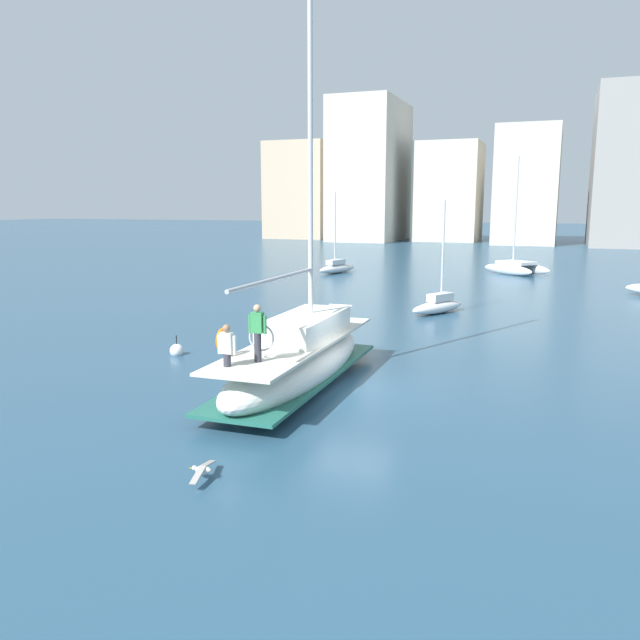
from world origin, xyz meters
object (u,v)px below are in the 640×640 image
at_px(main_sailboat, 298,358).
at_px(seagull, 202,470).
at_px(moored_sloop_near, 516,266).
at_px(moored_cutter_left, 438,305).
at_px(mooring_buoy, 177,351).
at_px(moored_sloop_far, 337,267).

distance_m(main_sailboat, seagull, 7.27).
relative_size(moored_sloop_near, moored_cutter_left, 1.63).
distance_m(main_sailboat, moored_cutter_left, 15.46).
bearing_deg(mooring_buoy, seagull, -54.22).
distance_m(seagull, mooring_buoy, 11.66).
bearing_deg(moored_cutter_left, main_sailboat, -96.05).
bearing_deg(moored_sloop_far, moored_sloop_near, 17.92).
height_order(moored_sloop_far, mooring_buoy, moored_sloop_far).
height_order(seagull, mooring_buoy, mooring_buoy).
height_order(main_sailboat, seagull, main_sailboat).
bearing_deg(moored_sloop_near, moored_sloop_far, -162.08).
xyz_separation_m(main_sailboat, moored_sloop_far, (-10.04, 32.63, -0.41)).
distance_m(moored_sloop_near, mooring_buoy, 36.41).
bearing_deg(moored_sloop_far, mooring_buoy, -82.40).
bearing_deg(main_sailboat, moored_sloop_far, 107.10).
height_order(moored_sloop_near, mooring_buoy, moored_sloop_near).
xyz_separation_m(seagull, mooring_buoy, (-6.82, 9.46, -0.06)).
xyz_separation_m(moored_sloop_near, moored_sloop_far, (-14.21, -4.60, -0.14)).
xyz_separation_m(moored_cutter_left, seagull, (-0.80, -22.55, -0.23)).
relative_size(main_sailboat, seagull, 11.80).
relative_size(main_sailboat, moored_sloop_near, 1.50).
height_order(moored_sloop_near, moored_sloop_far, moored_sloop_near).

